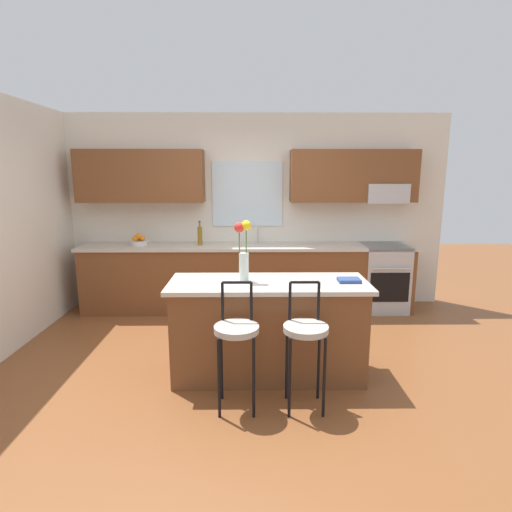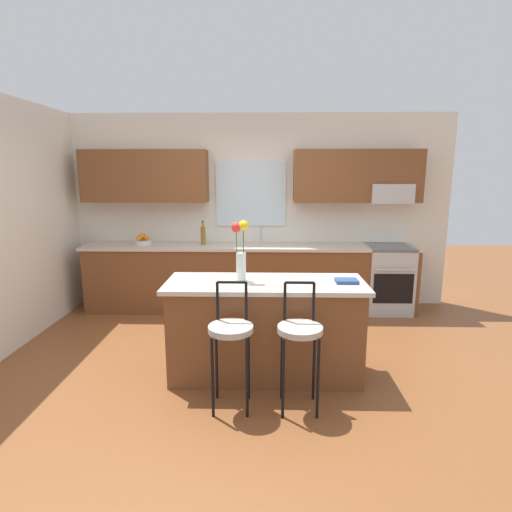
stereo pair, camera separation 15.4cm
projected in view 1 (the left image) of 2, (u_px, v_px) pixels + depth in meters
The scene contains 12 objects.
ground_plane at pixel (246, 363), 4.17m from camera, with size 14.00×14.00×0.00m, color brown.
back_wall_assembly at pixel (250, 201), 5.81m from camera, with size 5.60×0.50×2.70m.
counter_run at pixel (248, 277), 5.74m from camera, with size 4.56×0.64×0.92m.
sink_faucet at pixel (258, 233), 5.76m from camera, with size 0.02×0.13×0.23m.
oven_range at pixel (383, 277), 5.74m from camera, with size 0.60×0.64×0.92m.
kitchen_island at pixel (268, 329), 3.85m from camera, with size 1.83×0.69×0.92m.
bar_stool_near at pixel (237, 335), 3.27m from camera, with size 0.36×0.36×1.04m.
bar_stool_middle at pixel (306, 334), 3.28m from camera, with size 0.36×0.36×1.04m.
flower_vase at pixel (243, 250), 3.73m from camera, with size 0.15×0.10×0.56m.
cookbook at pixel (349, 280), 3.75m from camera, with size 0.20×0.15×0.03m, color navy.
fruit_bowl_oranges at pixel (139, 241), 5.63m from camera, with size 0.24×0.24×0.16m.
bottle_olive_oil at pixel (200, 235), 5.62m from camera, with size 0.06×0.06×0.33m.
Camera 1 is at (0.06, -3.87, 1.90)m, focal length 28.85 mm.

